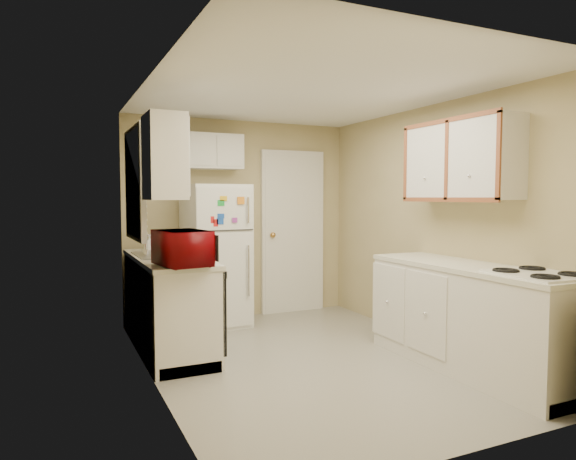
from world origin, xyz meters
name	(u,v)px	position (x,y,z in m)	size (l,w,h in m)	color
floor	(311,359)	(0.00, 0.00, 0.00)	(3.80, 3.80, 0.00)	#ABA89A
ceiling	(312,91)	(0.00, 0.00, 2.40)	(3.80, 3.80, 0.00)	white
wall_left	(152,232)	(-1.40, 0.00, 1.20)	(3.80, 3.80, 0.00)	tan
wall_right	(435,224)	(1.40, 0.00, 1.20)	(3.80, 3.80, 0.00)	tan
wall_back	(240,219)	(0.00, 1.90, 1.20)	(2.80, 2.80, 0.00)	tan
wall_front	(469,246)	(0.00, -1.90, 1.20)	(2.80, 2.80, 0.00)	tan
left_counter	(168,303)	(-1.10, 0.90, 0.45)	(0.60, 1.80, 0.90)	silver
dishwasher	(215,308)	(-0.81, 0.30, 0.49)	(0.03, 0.58, 0.72)	black
sink	(164,259)	(-1.10, 1.05, 0.86)	(0.54, 0.74, 0.16)	gray
microwave	(183,248)	(-1.12, 0.16, 1.05)	(0.30, 0.53, 0.36)	#790408
soap_bottle	(149,241)	(-1.15, 1.60, 1.00)	(0.07, 0.08, 0.17)	beige
window_blinds	(136,184)	(-1.36, 1.05, 1.60)	(0.10, 0.98, 1.08)	silver
upper_cabinet_left	(165,157)	(-1.25, 0.22, 1.80)	(0.30, 0.45, 0.70)	silver
refrigerator	(216,255)	(-0.41, 1.58, 0.81)	(0.66, 0.65, 1.61)	silver
cabinet_over_fridge	(211,152)	(-0.40, 1.75, 2.00)	(0.70, 0.30, 0.40)	silver
interior_door	(293,232)	(0.70, 1.86, 1.02)	(0.86, 0.06, 2.08)	silver
right_counter	(469,317)	(1.10, -0.80, 0.45)	(0.60, 2.00, 0.90)	silver
stove	(536,343)	(1.13, -1.44, 0.39)	(0.53, 0.65, 0.79)	silver
upper_cabinet_right	(461,161)	(1.25, -0.50, 1.80)	(0.30, 1.20, 0.70)	silver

